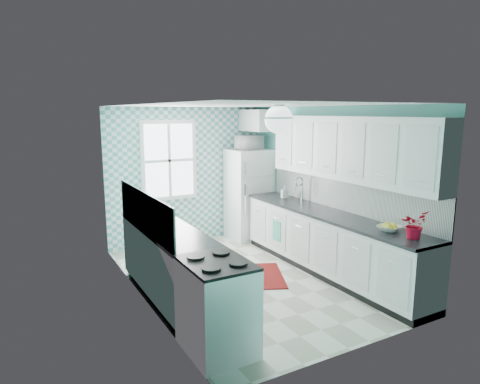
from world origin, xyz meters
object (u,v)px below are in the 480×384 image
ceiling_light (279,119)px  fridge (249,194)px  fruit_bowl (389,228)px  microwave (249,142)px  stove (217,305)px  potted_plant (414,225)px  sink (293,202)px

ceiling_light → fridge: bearing=66.9°
fridge → fruit_bowl: fridge is taller
fridge → microwave: microwave is taller
stove → fruit_bowl: 2.45m
fridge → ceiling_light: bearing=-110.0°
ceiling_light → potted_plant: bearing=-42.4°
potted_plant → fridge: bearing=91.4°
sink → microwave: bearing=95.9°
fruit_bowl → potted_plant: (0.00, -0.36, 0.13)m
stove → microwave: microwave is taller
sink → fruit_bowl: bearing=-88.3°
stove → fruit_bowl: (2.40, -0.02, 0.48)m
sink → fruit_bowl: 2.03m
stove → fruit_bowl: size_ratio=3.36×
fridge → fruit_bowl: 3.34m
fridge → stove: size_ratio=1.82×
fridge → sink: 1.31m
fridge → stove: 4.06m
fridge → microwave: size_ratio=3.61×
microwave → ceiling_light: bearing=68.2°
stove → ceiling_light: bearing=33.1°
stove → potted_plant: bearing=-6.8°
ceiling_light → fridge: 3.19m
ceiling_light → fruit_bowl: 1.95m
ceiling_light → stove: ceiling_light is taller
ceiling_light → fruit_bowl: bearing=-31.5°
sink → fruit_bowl: (-0.00, -2.03, 0.04)m
fridge → microwave: 0.99m
fruit_bowl → microwave: size_ratio=0.59×
sink → potted_plant: (-0.00, -2.39, 0.18)m
potted_plant → microwave: microwave is taller
fridge → microwave: (0.00, 0.00, 0.99)m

